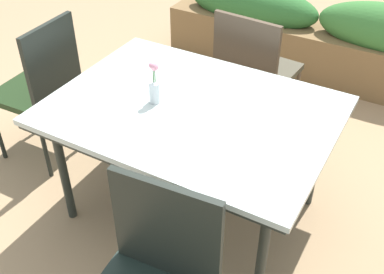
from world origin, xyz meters
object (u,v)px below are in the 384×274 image
Objects in this scene: dining_table at (192,116)px; flower_vase at (154,84)px; chair_end_left at (42,84)px; chair_far_side at (253,67)px; planter_box at (317,38)px.

flower_vase reaches higher than dining_table.
chair_end_left is (-1.07, 0.00, -0.12)m from dining_table.
chair_end_left is 1.36m from chair_far_side.
chair_far_side is at bearing -97.80° from planter_box.
planter_box is at bearing 86.64° from dining_table.
chair_end_left is at bearing -121.82° from planter_box.
planter_box is at bearing 81.12° from flower_vase.
chair_far_side is at bearing 91.87° from dining_table.
flower_vase is at bearing -95.71° from chair_far_side.
planter_box is at bearing -33.88° from chair_end_left.
dining_table is 0.89m from chair_far_side.
dining_table is 1.55× the size of chair_far_side.
planter_box is (0.11, 1.90, -0.33)m from dining_table.
chair_far_side is at bearing 79.93° from flower_vase.
chair_end_left is 4.20× the size of flower_vase.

